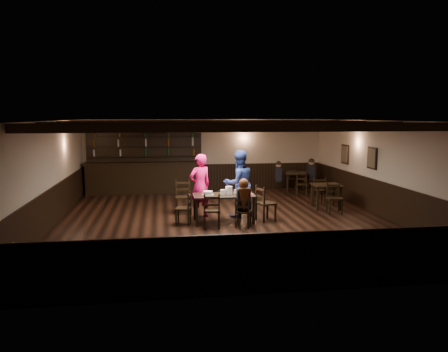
{
  "coord_description": "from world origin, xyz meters",
  "views": [
    {
      "loc": [
        -1.68,
        -11.48,
        2.82
      ],
      "look_at": [
        0.03,
        0.2,
        1.2
      ],
      "focal_mm": 35.0,
      "sensor_mm": 36.0,
      "label": 1
    }
  ],
  "objects": [
    {
      "name": "ground",
      "position": [
        0.0,
        0.0,
        0.0
      ],
      "size": [
        10.0,
        10.0,
        0.0
      ],
      "primitive_type": "plane",
      "color": "black",
      "rests_on": "ground"
    },
    {
      "name": "pepper_shaker",
      "position": [
        0.35,
        -0.28,
        0.8
      ],
      "size": [
        0.04,
        0.04,
        0.1
      ],
      "primitive_type": "cylinder",
      "color": "#A5A8AD",
      "rests_on": "dining_table"
    },
    {
      "name": "bg_patron_left",
      "position": [
        2.57,
        3.84,
        0.83
      ],
      "size": [
        0.26,
        0.38,
        0.73
      ],
      "color": "black",
      "rests_on": "ground"
    },
    {
      "name": "chair_near_left",
      "position": [
        -0.43,
        -0.81,
        0.53
      ],
      "size": [
        0.45,
        0.44,
        0.9
      ],
      "color": "black",
      "rests_on": "ground"
    },
    {
      "name": "menu_red",
      "position": [
        0.51,
        -0.29,
        0.75
      ],
      "size": [
        0.39,
        0.32,
        0.0
      ],
      "primitive_type": "cube",
      "rotation": [
        0.0,
        0.0,
        -0.27
      ],
      "color": "maroon",
      "rests_on": "dining_table"
    },
    {
      "name": "bar_counter",
      "position": [
        -2.25,
        4.72,
        0.73
      ],
      "size": [
        4.4,
        0.7,
        2.2
      ],
      "color": "black",
      "rests_on": "ground"
    },
    {
      "name": "room_shell",
      "position": [
        0.01,
        0.04,
        1.75
      ],
      "size": [
        9.02,
        10.02,
        2.71
      ],
      "color": "#BDB29D",
      "rests_on": "ground"
    },
    {
      "name": "chair_end_right",
      "position": [
        1.03,
        -0.23,
        0.57
      ],
      "size": [
        0.56,
        0.57,
        0.97
      ],
      "color": "black",
      "rests_on": "ground"
    },
    {
      "name": "drink_glass",
      "position": [
        0.3,
        -0.04,
        0.81
      ],
      "size": [
        0.07,
        0.07,
        0.11
      ],
      "primitive_type": "cylinder",
      "color": "silver",
      "rests_on": "dining_table"
    },
    {
      "name": "cake",
      "position": [
        -0.46,
        -0.14,
        0.8
      ],
      "size": [
        0.32,
        0.32,
        0.1
      ],
      "color": "white",
      "rests_on": "dining_table"
    },
    {
      "name": "plate_stack_b",
      "position": [
        0.1,
        -0.17,
        0.86
      ],
      "size": [
        0.18,
        0.18,
        0.22
      ],
      "primitive_type": "cylinder",
      "color": "white",
      "rests_on": "dining_table"
    },
    {
      "name": "back_table_a",
      "position": [
        3.33,
        1.1,
        0.65
      ],
      "size": [
        0.91,
        0.91,
        0.75
      ],
      "color": "black",
      "rests_on": "ground"
    },
    {
      "name": "tea_light",
      "position": [
        -0.02,
        -0.12,
        0.78
      ],
      "size": [
        0.05,
        0.05,
        0.06
      ],
      "color": "#A5A8AD",
      "rests_on": "dining_table"
    },
    {
      "name": "salt_shaker",
      "position": [
        0.31,
        -0.27,
        0.8
      ],
      "size": [
        0.03,
        0.03,
        0.09
      ],
      "primitive_type": "cylinder",
      "color": "silver",
      "rests_on": "dining_table"
    },
    {
      "name": "chair_end_left",
      "position": [
        -1.05,
        -0.28,
        0.5
      ],
      "size": [
        0.45,
        0.47,
        0.85
      ],
      "color": "black",
      "rests_on": "ground"
    },
    {
      "name": "bg_patron_right",
      "position": [
        3.83,
        3.89,
        0.87
      ],
      "size": [
        0.28,
        0.41,
        0.8
      ],
      "color": "black",
      "rests_on": "ground"
    },
    {
      "name": "seated_person",
      "position": [
        0.38,
        -0.8,
        0.83
      ],
      "size": [
        0.34,
        0.51,
        0.83
      ],
      "color": "black",
      "rests_on": "ground"
    },
    {
      "name": "man_blue",
      "position": [
        0.48,
        0.43,
        0.94
      ],
      "size": [
        1.08,
        0.95,
        1.88
      ],
      "primitive_type": "imported",
      "rotation": [
        0.0,
        0.0,
        3.44
      ],
      "color": "navy",
      "rests_on": "ground"
    },
    {
      "name": "chair_near_right",
      "position": [
        0.35,
        -0.85,
        0.47
      ],
      "size": [
        0.48,
        0.47,
        0.81
      ],
      "color": "black",
      "rests_on": "ground"
    },
    {
      "name": "plate_stack_a",
      "position": [
        -0.06,
        -0.19,
        0.82
      ],
      "size": [
        0.14,
        0.14,
        0.14
      ],
      "primitive_type": "cylinder",
      "color": "white",
      "rests_on": "dining_table"
    },
    {
      "name": "woman_pink",
      "position": [
        -0.61,
        0.46,
        0.89
      ],
      "size": [
        0.77,
        0.66,
        1.79
      ],
      "primitive_type": "imported",
      "rotation": [
        0.0,
        0.0,
        3.57
      ],
      "color": "#F81B52",
      "rests_on": "ground"
    },
    {
      "name": "chair_far_pushed",
      "position": [
        -1.05,
        1.1,
        0.57
      ],
      "size": [
        0.46,
        0.44,
        0.97
      ],
      "color": "black",
      "rests_on": "ground"
    },
    {
      "name": "menu_blue",
      "position": [
        0.52,
        -0.03,
        0.75
      ],
      "size": [
        0.31,
        0.26,
        0.0
      ],
      "primitive_type": "cube",
      "rotation": [
        0.0,
        0.0,
        -0.35
      ],
      "color": "#0F214B",
      "rests_on": "dining_table"
    },
    {
      "name": "back_table_b",
      "position": [
        3.28,
        3.92,
        0.65
      ],
      "size": [
        0.97,
        0.97,
        0.75
      ],
      "color": "black",
      "rests_on": "ground"
    },
    {
      "name": "dining_table",
      "position": [
        -0.04,
        -0.19,
        0.67
      ],
      "size": [
        1.61,
        0.81,
        0.75
      ],
      "color": "black",
      "rests_on": "ground"
    }
  ]
}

